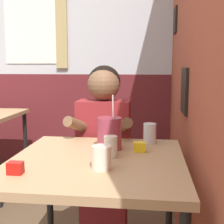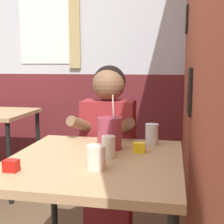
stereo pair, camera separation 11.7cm
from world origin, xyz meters
The scene contains 10 objects.
brick_wall_right centered at (1.22, 1.13, 1.35)m, with size 0.08×4.25×2.70m.
back_wall centered at (-0.02, 2.28, 1.36)m, with size 5.38×0.09×2.70m.
main_table centered at (0.73, 0.37, 0.68)m, with size 0.82×0.85×0.76m.
person_seated centered at (0.67, 0.96, 0.64)m, with size 0.42×0.41×1.20m.
cocktail_pitcher centered at (0.76, 0.56, 0.84)m, with size 0.13×0.13×0.29m.
glass_near_pitcher centered at (0.97, 0.71, 0.82)m, with size 0.07×0.07×0.11m.
glass_center centered at (0.79, 0.41, 0.81)m, with size 0.06×0.06×0.10m.
glass_far_side centered at (0.77, 0.23, 0.81)m, with size 0.08×0.08×0.10m.
condiment_ketchup centered at (0.43, 0.13, 0.79)m, with size 0.06×0.04×0.05m.
condiment_mustard centered at (0.92, 0.52, 0.79)m, with size 0.06×0.04×0.05m.
Camera 2 is at (1.08, -1.01, 1.20)m, focal length 50.00 mm.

